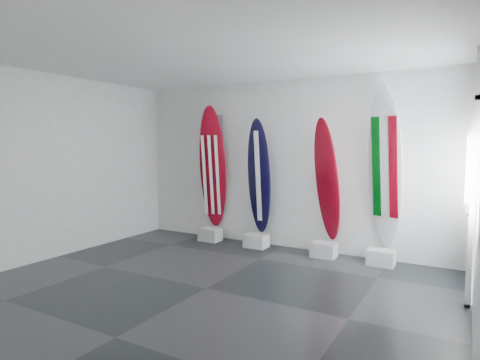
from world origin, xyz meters
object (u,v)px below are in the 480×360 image
Objects in this scene: surfboard_usa at (213,168)px; surfboard_swiss at (327,180)px; surfboard_navy at (259,177)px; surfboard_italy at (385,168)px.

surfboard_swiss is at bearing -12.47° from surfboard_usa.
surfboard_swiss is at bearing 4.63° from surfboard_navy.
surfboard_navy is at bearing -161.99° from surfboard_italy.
surfboard_navy is (1.00, 0.00, -0.13)m from surfboard_usa.
surfboard_usa is at bearing -161.99° from surfboard_italy.
surfboard_italy reaches higher than surfboard_navy.
surfboard_usa reaches higher than surfboard_navy.
surfboard_navy is at bearing -158.75° from surfboard_swiss.
surfboard_italy reaches higher than surfboard_swiss.
surfboard_italy is at bearing -12.47° from surfboard_usa.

